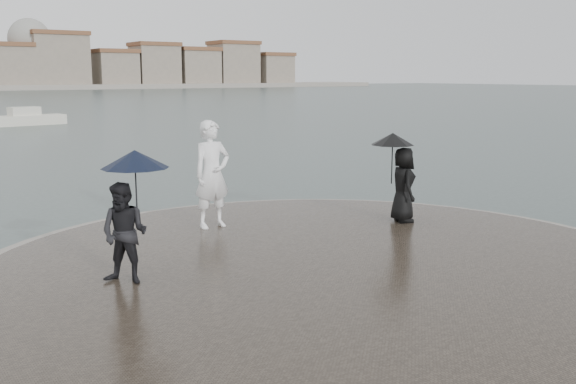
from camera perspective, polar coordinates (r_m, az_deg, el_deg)
ground at (r=8.60m, az=18.68°, el=-14.44°), size 400.00×400.00×0.00m
kerb_ring at (r=10.85m, az=3.86°, el=-7.75°), size 12.50×12.50×0.32m
quay_tip at (r=10.84m, az=3.86°, el=-7.65°), size 11.90×11.90×0.36m
statue at (r=13.46m, az=-6.76°, el=1.57°), size 0.85×0.58×2.25m
visitor_left at (r=10.10m, az=-14.06°, el=-1.64°), size 1.25×1.11×2.04m
visitor_right at (r=14.10m, az=9.96°, el=1.65°), size 1.12×1.04×1.95m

